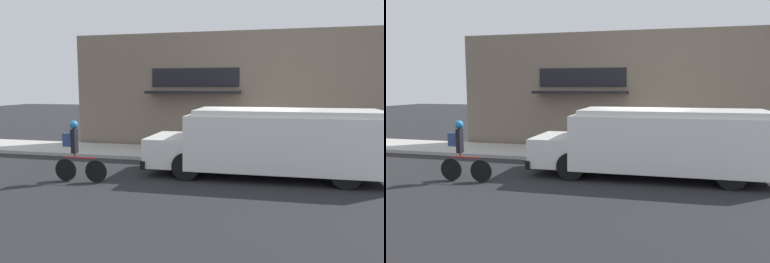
# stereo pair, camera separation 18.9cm
# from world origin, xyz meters

# --- Properties ---
(ground_plane) EXTENTS (70.00, 70.00, 0.00)m
(ground_plane) POSITION_xyz_m (0.00, 0.00, 0.00)
(ground_plane) COLOR #232326
(sidewalk) EXTENTS (28.00, 2.60, 0.12)m
(sidewalk) POSITION_xyz_m (0.00, 1.30, 0.06)
(sidewalk) COLOR #ADAAA3
(sidewalk) RESTS_ON ground_plane
(storefront) EXTENTS (15.98, 0.94, 4.75)m
(storefront) POSITION_xyz_m (-0.08, 2.80, 2.38)
(storefront) COLOR #756656
(storefront) RESTS_ON ground_plane
(school_bus) EXTENTS (6.80, 2.72, 1.94)m
(school_bus) POSITION_xyz_m (0.54, -1.32, 1.04)
(school_bus) COLOR white
(school_bus) RESTS_ON ground_plane
(cyclist) EXTENTS (1.52, 0.23, 1.68)m
(cyclist) POSITION_xyz_m (-4.69, -3.17, 0.85)
(cyclist) COLOR black
(cyclist) RESTS_ON ground_plane
(trash_bin) EXTENTS (0.63, 0.63, 0.88)m
(trash_bin) POSITION_xyz_m (-1.56, 1.54, 0.57)
(trash_bin) COLOR #38383D
(trash_bin) RESTS_ON sidewalk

